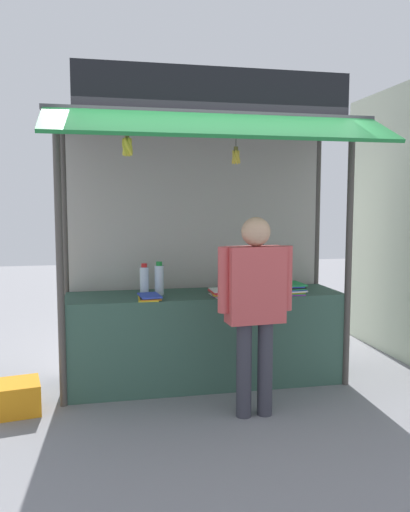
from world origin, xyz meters
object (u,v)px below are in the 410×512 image
Objects in this scene: banana_bunch_inner_right at (127,147)px; vendor_person at (255,298)px; water_bottle_mid_right at (248,278)px; magazine_stack_far_right at (289,288)px; magazine_stack_front_left at (225,292)px; water_bottle_mid_left at (159,279)px; magazine_stack_rear_center at (149,297)px; water_bottle_back_left at (144,280)px; water_bottle_front_right at (275,275)px; banana_bunch_inner_left at (236,156)px; plastic_crate at (17,397)px.

banana_bunch_inner_right is 0.15× the size of vendor_person.
water_bottle_mid_right reaches higher than magazine_stack_far_right.
magazine_stack_front_left is 1.18× the size of banana_bunch_inner_right.
water_bottle_mid_left is 1.26m from banana_bunch_inner_right.
magazine_stack_rear_center is 0.93× the size of magazine_stack_far_right.
water_bottle_mid_left reaches higher than water_bottle_back_left.
vendor_person is at bearing -128.79° from magazine_stack_far_right.
banana_bunch_inner_right reaches higher than water_bottle_back_left.
banana_bunch_inner_right is at bearing -157.97° from water_bottle_front_right.
magazine_stack_far_right is (1.30, 0.02, 0.03)m from magazine_stack_rear_center.
water_bottle_back_left is 0.18× the size of vendor_person.
water_bottle_mid_right is at bearing 62.35° from banana_bunch_inner_left.
magazine_stack_rear_center is at bearing -165.57° from water_bottle_mid_right.
water_bottle_mid_right is 1.00m from magazine_stack_rear_center.
magazine_stack_rear_center is 1.21× the size of banana_bunch_inner_right.
water_bottle_mid_right is 0.34m from water_bottle_front_right.
vendor_person reaches higher than magazine_stack_far_right.
vendor_person is 2.09m from plastic_crate.
magazine_stack_far_right is 0.86m from vendor_person.
water_bottle_mid_left is 0.86× the size of plastic_crate.
water_bottle_mid_left is 1.05× the size of magazine_stack_rear_center.
water_bottle_back_left is 0.82× the size of plastic_crate.
plastic_crate is at bearing -167.72° from water_bottle_mid_right.
water_bottle_mid_left is 1.07m from vendor_person.
water_bottle_back_left is at bearing -173.71° from water_bottle_front_right.
magazine_stack_rear_center is at bearing -164.50° from water_bottle_front_right.
plastic_crate is (-2.38, -0.56, -0.85)m from water_bottle_front_right.
vendor_person is (-0.20, -0.89, -0.02)m from water_bottle_mid_right.
water_bottle_front_right reaches higher than magazine_stack_far_right.
banana_bunch_inner_left is (-0.57, -0.59, 1.10)m from water_bottle_front_right.
magazine_stack_rear_center is 0.69m from magazine_stack_front_left.
vendor_person is at bearing -117.40° from water_bottle_front_right.
plastic_crate is (-1.10, -0.20, -0.75)m from magazine_stack_rear_center.
water_bottle_front_right is 1.11× the size of banana_bunch_inner_right.
water_bottle_mid_left is 1.21m from magazine_stack_far_right.
magazine_stack_far_right is at bearing 23.69° from banana_bunch_inner_left.
water_bottle_mid_left is 0.98× the size of magazine_stack_far_right.
water_bottle_back_left is at bearing 166.69° from magazine_stack_front_left.
water_bottle_front_right is 0.94× the size of magazine_stack_front_left.
water_bottle_front_right is at bearing 46.02° from banana_bunch_inner_left.
water_bottle_mid_right is at bearing 12.28° from plastic_crate.
magazine_stack_far_right is 1.95m from banana_bunch_inner_right.
water_bottle_mid_right is 0.91× the size of banana_bunch_inner_left.
banana_bunch_inner_left reaches higher than vendor_person.
magazine_stack_front_left is at bearing 94.90° from banana_bunch_inner_left.
vendor_person is at bearing -40.06° from magazine_stack_rear_center.
magazine_stack_far_right is at bearing -2.06° from magazine_stack_front_left.
magazine_stack_far_right is 1.34m from banana_bunch_inner_left.
banana_bunch_inner_left is at bearing 0.05° from banana_bunch_inner_right.
water_bottle_front_right is (1.17, 0.16, -0.02)m from water_bottle_mid_left.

